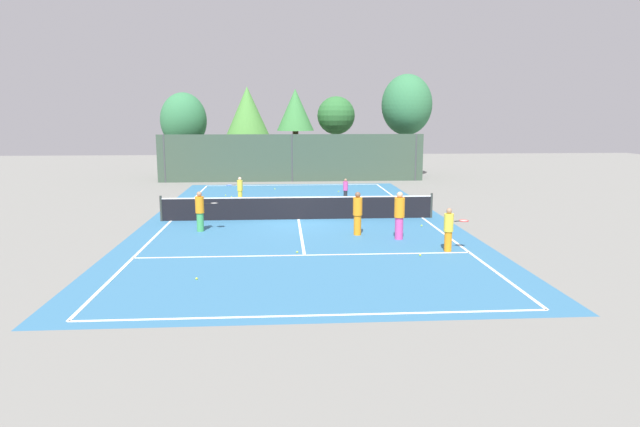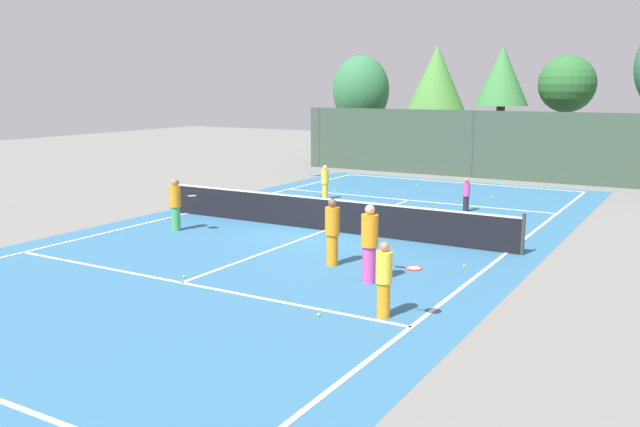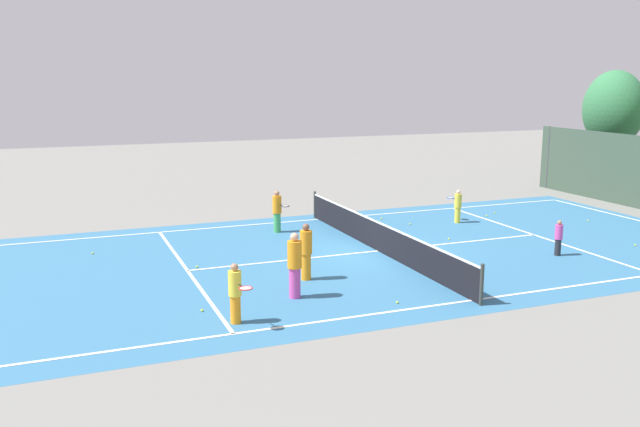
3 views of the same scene
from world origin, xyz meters
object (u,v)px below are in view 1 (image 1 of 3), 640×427
at_px(tennis_ball_10, 200,210).
at_px(tennis_ball_1, 226,195).
at_px(tennis_ball_9, 339,191).
at_px(tennis_ball_7, 275,189).
at_px(tennis_ball_12, 318,217).
at_px(player_2, 449,229).
at_px(tennis_ball_3, 422,226).
at_px(player_4, 200,211).
at_px(player_0, 345,189).
at_px(tennis_ball_0, 263,213).
at_px(tennis_ball_2, 287,207).
at_px(player_1, 399,215).
at_px(ball_crate, 254,211).
at_px(tennis_ball_11, 297,252).
at_px(player_3, 240,189).
at_px(player_5, 358,213).
at_px(tennis_ball_5, 420,255).
at_px(tennis_ball_6, 232,197).
at_px(tennis_ball_4, 230,208).
at_px(tennis_ball_8, 197,279).

bearing_deg(tennis_ball_10, tennis_ball_1, 81.79).
bearing_deg(tennis_ball_1, tennis_ball_9, 9.80).
bearing_deg(tennis_ball_9, tennis_ball_7, 159.31).
height_order(tennis_ball_9, tennis_ball_12, same).
bearing_deg(tennis_ball_12, player_2, -58.89).
bearing_deg(tennis_ball_3, tennis_ball_9, 102.69).
height_order(player_4, tennis_ball_3, player_4).
bearing_deg(player_0, tennis_ball_0, -138.14).
relative_size(player_0, tennis_ball_2, 17.83).
xyz_separation_m(player_4, tennis_ball_12, (4.78, 2.71, -0.78)).
relative_size(player_1, tennis_ball_9, 26.77).
distance_m(ball_crate, tennis_ball_11, 7.45).
bearing_deg(tennis_ball_12, player_3, 129.89).
distance_m(tennis_ball_1, tennis_ball_7, 3.74).
bearing_deg(tennis_ball_10, player_1, -39.18).
distance_m(player_5, tennis_ball_2, 7.00).
bearing_deg(tennis_ball_10, tennis_ball_5, -47.71).
bearing_deg(tennis_ball_5, player_3, 119.63).
height_order(player_1, player_5, player_1).
bearing_deg(tennis_ball_11, tennis_ball_3, 38.37).
bearing_deg(player_5, player_4, 169.66).
bearing_deg(player_2, tennis_ball_10, 137.72).
xyz_separation_m(ball_crate, tennis_ball_6, (-1.52, 5.60, -0.15)).
xyz_separation_m(tennis_ball_4, tennis_ball_10, (-1.38, -0.57, 0.00)).
relative_size(player_0, player_1, 0.67).
xyz_separation_m(tennis_ball_0, tennis_ball_11, (1.37, -7.46, 0.00)).
height_order(tennis_ball_5, tennis_ball_7, same).
height_order(tennis_ball_4, tennis_ball_8, same).
height_order(tennis_ball_1, tennis_ball_10, same).
height_order(tennis_ball_4, tennis_ball_6, same).
bearing_deg(tennis_ball_8, ball_crate, 83.58).
distance_m(tennis_ball_5, tennis_ball_10, 12.41).
relative_size(player_3, ball_crate, 3.12).
bearing_deg(tennis_ball_7, tennis_ball_9, -20.69).
relative_size(player_1, ball_crate, 4.15).
height_order(tennis_ball_1, tennis_ball_3, same).
xyz_separation_m(player_4, ball_crate, (1.94, 3.45, -0.63)).
distance_m(tennis_ball_8, tennis_ball_9, 18.44).
xyz_separation_m(player_2, tennis_ball_5, (-1.10, -0.59, -0.73)).
relative_size(tennis_ball_10, tennis_ball_11, 1.00).
xyz_separation_m(player_4, tennis_ball_8, (0.80, -6.66, -0.78)).
bearing_deg(player_3, tennis_ball_5, -60.37).
height_order(tennis_ball_8, tennis_ball_9, same).
relative_size(ball_crate, tennis_ball_4, 6.45).
height_order(player_5, ball_crate, player_5).
relative_size(tennis_ball_4, tennis_ball_5, 1.00).
bearing_deg(player_5, tennis_ball_4, 130.07).
distance_m(tennis_ball_5, tennis_ball_9, 15.37).
relative_size(player_4, tennis_ball_2, 23.89).
height_order(tennis_ball_3, tennis_ball_11, same).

